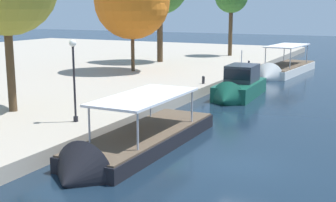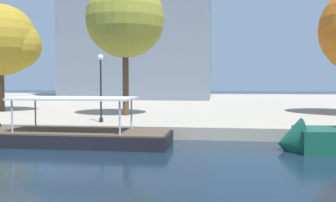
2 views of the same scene
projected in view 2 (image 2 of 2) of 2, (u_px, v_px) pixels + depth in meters
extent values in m
plane|color=#142333|center=(16.00, 166.00, 16.39)|extent=(220.00, 220.00, 0.00)
cube|color=#A39989|center=(153.00, 104.00, 51.40)|extent=(120.00, 55.00, 0.78)
cube|color=black|center=(75.00, 142.00, 21.62)|extent=(10.89, 3.36, 1.14)
cube|color=brown|center=(74.00, 131.00, 21.58)|extent=(10.67, 3.19, 0.08)
cylinder|color=#B2B2B7|center=(12.00, 117.00, 20.61)|extent=(0.10, 0.10, 1.77)
cylinder|color=#B2B2B7|center=(35.00, 112.00, 23.24)|extent=(0.10, 0.10, 1.77)
cylinder|color=#B2B2B7|center=(120.00, 118.00, 19.82)|extent=(0.10, 0.10, 1.77)
cylinder|color=#B2B2B7|center=(131.00, 114.00, 22.45)|extent=(0.10, 0.10, 1.77)
cube|color=silver|center=(74.00, 98.00, 21.48)|extent=(6.76, 3.08, 0.12)
cone|color=#14513D|center=(289.00, 143.00, 19.82)|extent=(1.29, 2.68, 2.64)
cylinder|color=black|center=(101.00, 91.00, 25.98)|extent=(0.12, 0.12, 4.25)
sphere|color=white|center=(101.00, 57.00, 25.85)|extent=(0.40, 0.40, 0.40)
cylinder|color=black|center=(101.00, 120.00, 26.10)|extent=(0.26, 0.26, 0.30)
cylinder|color=#4C3823|center=(2.00, 89.00, 34.88)|extent=(0.44, 0.44, 4.08)
sphere|color=olive|center=(1.00, 40.00, 34.63)|extent=(6.46, 6.46, 6.46)
sphere|color=olive|center=(0.00, 36.00, 35.74)|extent=(3.72, 3.72, 3.72)
sphere|color=olive|center=(16.00, 45.00, 34.76)|extent=(4.45, 4.45, 4.45)
cylinder|color=#4C3823|center=(126.00, 82.00, 31.06)|extent=(0.50, 0.50, 5.46)
sphere|color=olive|center=(125.00, 18.00, 30.77)|extent=(6.37, 6.37, 6.37)
sphere|color=olive|center=(121.00, 29.00, 31.57)|extent=(3.38, 3.38, 3.38)
sphere|color=olive|center=(112.00, 30.00, 31.73)|extent=(3.02, 3.02, 3.02)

